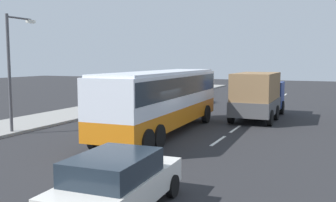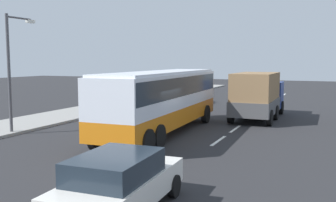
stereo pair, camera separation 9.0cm
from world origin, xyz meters
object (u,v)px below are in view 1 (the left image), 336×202
Objects in this scene: coach_bus at (163,95)px; street_lamp at (12,63)px; pedestrian_near_curb at (100,95)px; car_white_minivan at (117,182)px; cargo_truck at (258,94)px; car_black_sedan at (189,95)px.

coach_bus is 1.92× the size of street_lamp.
car_white_minivan is at bearing 13.40° from pedestrian_near_curb.
cargo_truck is 1.17× the size of street_lamp.
car_white_minivan is (-23.63, -6.94, 0.03)m from car_black_sedan.
pedestrian_near_curb is at bearing 10.56° from street_lamp.
pedestrian_near_curb is at bearing 47.29° from coach_bus.
pedestrian_near_curb is (18.01, 12.59, 0.21)m from car_white_minivan.
car_white_minivan is at bearing -161.44° from car_black_sedan.
pedestrian_near_curb reaches higher than car_white_minivan.
cargo_truck reaches higher than car_black_sedan.
street_lamp is (-16.65, 3.59, 2.93)m from car_black_sedan.
street_lamp is at bearing 111.13° from coach_bus.
car_white_minivan is (-17.18, 0.34, -0.80)m from cargo_truck.
coach_bus is 7.57× the size of pedestrian_near_curb.
pedestrian_near_curb is 11.53m from street_lamp.
cargo_truck is 4.62× the size of pedestrian_near_curb.
coach_bus is 12.24m from pedestrian_near_curb.
car_black_sedan is (13.57, 3.61, -1.26)m from coach_bus.
coach_bus reaches higher than car_white_minivan.
cargo_truck is 9.77m from car_black_sedan.
pedestrian_near_curb is at bearing 32.67° from car_white_minivan.
street_lamp is at bearing 170.02° from car_black_sedan.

